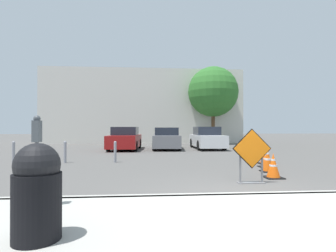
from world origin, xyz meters
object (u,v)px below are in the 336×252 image
at_px(traffic_cone_third, 267,159).
at_px(bollard_second, 65,151).
at_px(road_closed_sign, 252,154).
at_px(traffic_cone_fourth, 265,154).
at_px(parked_car_third, 207,139).
at_px(bollard_third, 14,152).
at_px(parking_meter, 37,145).
at_px(traffic_cone_nearest, 273,166).
at_px(traffic_cone_second, 268,159).
at_px(bollard_nearest, 115,151).
at_px(parked_car_second, 167,139).
at_px(parked_car_nearest, 125,139).
at_px(trash_bin, 37,191).

xyz_separation_m(traffic_cone_third, bollard_second, (-7.55, 1.78, 0.18)).
xyz_separation_m(road_closed_sign, traffic_cone_fourth, (1.97, 3.49, -0.35)).
xyz_separation_m(parked_car_third, bollard_third, (-9.32, -6.65, -0.22)).
bearing_deg(parking_meter, traffic_cone_fourth, 41.10).
bearing_deg(traffic_cone_nearest, parking_meter, -152.72).
bearing_deg(traffic_cone_second, parking_meter, -146.23).
height_order(traffic_cone_third, bollard_nearest, bollard_nearest).
bearing_deg(traffic_cone_fourth, traffic_cone_second, -112.61).
height_order(road_closed_sign, traffic_cone_second, road_closed_sign).
bearing_deg(parked_car_second, bollard_second, 59.04).
bearing_deg(bollard_second, parking_meter, -76.71).
distance_m(parked_car_second, bollard_second, 8.05).
height_order(parked_car_nearest, bollard_third, parked_car_nearest).
distance_m(traffic_cone_second, bollard_third, 9.54).
height_order(road_closed_sign, bollard_nearest, road_closed_sign).
relative_size(traffic_cone_nearest, bollard_third, 0.79).
xyz_separation_m(parked_car_nearest, bollard_second, (-1.86, -6.38, -0.22)).
distance_m(bollard_nearest, bollard_third, 3.98).
distance_m(traffic_cone_second, parking_meter, 6.82).
bearing_deg(trash_bin, traffic_cone_nearest, 40.15).
relative_size(bollard_second, bollard_third, 1.00).
xyz_separation_m(traffic_cone_nearest, trash_bin, (-4.78, -4.03, 0.36)).
bearing_deg(bollard_second, parked_car_third, 42.22).
xyz_separation_m(traffic_cone_second, traffic_cone_fourth, (0.75, 1.80, 0.01)).
bearing_deg(bollard_nearest, parked_car_nearest, 91.18).
xyz_separation_m(parked_car_third, bollard_nearest, (-5.33, -6.65, -0.23)).
distance_m(parked_car_nearest, trash_bin, 14.13).
xyz_separation_m(traffic_cone_third, parking_meter, (-6.03, -4.68, 0.85)).
xyz_separation_m(road_closed_sign, bollard_third, (-7.94, 4.38, -0.29)).
bearing_deg(parked_car_second, traffic_cone_third, 113.31).
distance_m(traffic_cone_fourth, parked_car_third, 7.56).
distance_m(traffic_cone_nearest, bollard_nearest, 6.11).
bearing_deg(trash_bin, traffic_cone_second, 44.75).
xyz_separation_m(road_closed_sign, parked_car_second, (-1.35, 10.98, -0.09)).
xyz_separation_m(trash_bin, bollard_nearest, (-0.06, 7.75, -0.23)).
xyz_separation_m(traffic_cone_second, trash_bin, (-5.11, -5.06, 0.30)).
height_order(traffic_cone_second, trash_bin, trash_bin).
bearing_deg(traffic_cone_fourth, parked_car_second, 113.89).
relative_size(traffic_cone_second, bollard_nearest, 0.93).
xyz_separation_m(road_closed_sign, traffic_cone_third, (1.61, 2.60, -0.46)).
bearing_deg(road_closed_sign, traffic_cone_nearest, 36.47).
xyz_separation_m(parked_car_second, parking_meter, (-3.07, -13.06, 0.47)).
bearing_deg(traffic_cone_nearest, bollard_third, 157.14).
bearing_deg(traffic_cone_nearest, bollard_nearest, 142.47).
bearing_deg(parked_car_nearest, traffic_cone_fourth, 133.26).
height_order(traffic_cone_fourth, bollard_nearest, bollard_nearest).
xyz_separation_m(road_closed_sign, traffic_cone_second, (1.21, 1.69, -0.36)).
height_order(trash_bin, parking_meter, parking_meter).
height_order(parked_car_third, bollard_second, parked_car_third).
distance_m(road_closed_sign, traffic_cone_fourth, 4.02).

